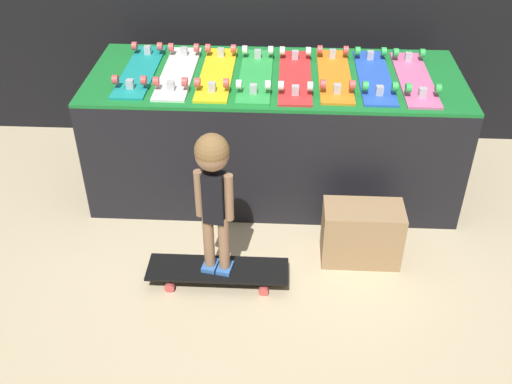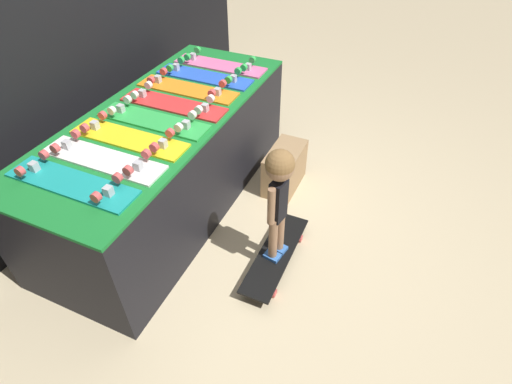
{
  "view_description": "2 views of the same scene",
  "coord_description": "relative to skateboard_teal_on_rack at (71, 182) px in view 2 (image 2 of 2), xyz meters",
  "views": [
    {
      "loc": [
        0.06,
        -2.71,
        2.27
      ],
      "look_at": [
        -0.08,
        -0.17,
        0.47
      ],
      "focal_mm": 42.0,
      "sensor_mm": 36.0,
      "label": 1
    },
    {
      "loc": [
        -1.9,
        -0.93,
        2.12
      ],
      "look_at": [
        -0.11,
        -0.14,
        0.42
      ],
      "focal_mm": 28.0,
      "sensor_mm": 36.0,
      "label": 2
    }
  ],
  "objects": [
    {
      "name": "skateboard_orange_on_rack",
      "position": [
        1.17,
        -0.0,
        0.0
      ],
      "size": [
        0.19,
        0.76,
        0.09
      ],
      "color": "orange",
      "rests_on": "display_rack"
    },
    {
      "name": "skateboard_red_on_rack",
      "position": [
        0.93,
        -0.03,
        0.0
      ],
      "size": [
        0.19,
        0.76,
        0.09
      ],
      "color": "red",
      "rests_on": "display_rack"
    },
    {
      "name": "ground_plane",
      "position": [
        0.82,
        -0.6,
        -0.79
      ],
      "size": [
        16.0,
        16.0,
        0.0
      ],
      "primitive_type": "plane",
      "color": "beige"
    },
    {
      "name": "child",
      "position": [
        0.54,
        -0.96,
        -0.13
      ],
      "size": [
        0.19,
        0.17,
        0.82
      ],
      "rotation": [
        0.0,
        0.0,
        -0.18
      ],
      "color": "#3870C6",
      "rests_on": "skateboard_on_floor"
    },
    {
      "name": "skateboard_on_floor",
      "position": [
        0.54,
        -0.96,
        -0.72
      ],
      "size": [
        0.75,
        0.21,
        0.09
      ],
      "color": "black",
      "rests_on": "ground_plane"
    },
    {
      "name": "skateboard_blue_on_rack",
      "position": [
        1.4,
        -0.01,
        0.0
      ],
      "size": [
        0.19,
        0.76,
        0.09
      ],
      "color": "blue",
      "rests_on": "display_rack"
    },
    {
      "name": "storage_box",
      "position": [
        1.32,
        -0.73,
        -0.62
      ],
      "size": [
        0.43,
        0.23,
        0.34
      ],
      "color": "#A37F56",
      "rests_on": "ground_plane"
    },
    {
      "name": "back_wall",
      "position": [
        0.82,
        0.72,
        0.33
      ],
      "size": [
        4.6,
        0.1,
        2.24
      ],
      "color": "black",
      "rests_on": "ground_plane"
    },
    {
      "name": "skateboard_white_on_rack",
      "position": [
        0.23,
        -0.01,
        0.0
      ],
      "size": [
        0.19,
        0.76,
        0.09
      ],
      "color": "white",
      "rests_on": "display_rack"
    },
    {
      "name": "skateboard_pink_on_rack",
      "position": [
        1.63,
        -0.02,
        0.0
      ],
      "size": [
        0.19,
        0.76,
        0.09
      ],
      "color": "pink",
      "rests_on": "display_rack"
    },
    {
      "name": "skateboard_teal_on_rack",
      "position": [
        0.0,
        0.0,
        0.0
      ],
      "size": [
        0.19,
        0.76,
        0.09
      ],
      "color": "teal",
      "rests_on": "display_rack"
    },
    {
      "name": "skateboard_green_on_rack",
      "position": [
        0.7,
        -0.03,
        0.0
      ],
      "size": [
        0.19,
        0.76,
        0.09
      ],
      "color": "green",
      "rests_on": "display_rack"
    },
    {
      "name": "skateboard_yellow_on_rack",
      "position": [
        0.47,
        -0.01,
        0.0
      ],
      "size": [
        0.19,
        0.76,
        0.09
      ],
      "color": "yellow",
      "rests_on": "display_rack"
    },
    {
      "name": "display_rack",
      "position": [
        0.82,
        -0.0,
        -0.4
      ],
      "size": [
        2.23,
        0.89,
        0.78
      ],
      "color": "black",
      "rests_on": "ground_plane"
    }
  ]
}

